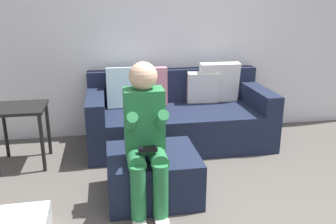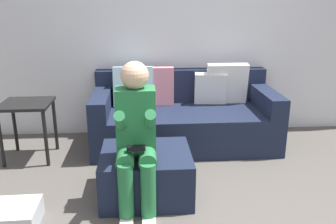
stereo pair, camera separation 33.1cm
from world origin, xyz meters
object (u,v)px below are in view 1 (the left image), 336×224
object	(u,v)px
person_seated	(145,133)
side_table	(20,117)
ottoman	(153,174)
couch_sectional	(178,116)

from	to	relation	value
person_seated	side_table	size ratio (longest dim) A/B	1.93
ottoman	side_table	bearing A→B (deg)	144.83
person_seated	side_table	bearing A→B (deg)	138.08
couch_sectional	side_table	distance (m)	1.68
couch_sectional	person_seated	distance (m)	1.45
couch_sectional	side_table	xyz separation A→B (m)	(-1.64, -0.31, 0.19)
couch_sectional	ottoman	world-z (taller)	couch_sectional
couch_sectional	person_seated	world-z (taller)	person_seated
couch_sectional	ottoman	distance (m)	1.24
person_seated	side_table	world-z (taller)	person_seated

